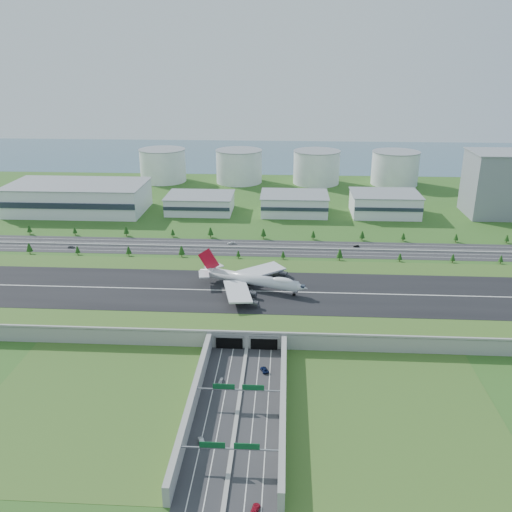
# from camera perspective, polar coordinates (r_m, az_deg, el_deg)

# --- Properties ---
(ground) EXTENTS (1200.00, 1200.00, 0.00)m
(ground) POSITION_cam_1_polar(r_m,az_deg,el_deg) (312.67, -0.31, -5.08)
(ground) COLOR #2B4616
(ground) RESTS_ON ground
(airfield_deck) EXTENTS (520.00, 100.00, 9.20)m
(airfield_deck) POSITION_cam_1_polar(r_m,az_deg,el_deg) (310.82, -0.31, -4.40)
(airfield_deck) COLOR gray
(airfield_deck) RESTS_ON ground
(underpass_road) EXTENTS (38.80, 120.40, 8.00)m
(underpass_road) POSITION_cam_1_polar(r_m,az_deg,el_deg) (225.53, -1.95, -15.32)
(underpass_road) COLOR #28282B
(underpass_road) RESTS_ON ground
(sign_gantry_near) EXTENTS (38.70, 0.70, 9.80)m
(sign_gantry_near) POSITION_cam_1_polar(r_m,az_deg,el_deg) (227.04, -1.86, -13.95)
(sign_gantry_near) COLOR gray
(sign_gantry_near) RESTS_ON ground
(sign_gantry_far) EXTENTS (38.70, 0.70, 9.80)m
(sign_gantry_far) POSITION_cam_1_polar(r_m,az_deg,el_deg) (199.40, -2.80, -19.67)
(sign_gantry_far) COLOR gray
(sign_gantry_far) RESTS_ON ground
(north_expressway) EXTENTS (560.00, 36.00, 0.12)m
(north_expressway) POSITION_cam_1_polar(r_m,az_deg,el_deg) (400.19, 0.55, 0.85)
(north_expressway) COLOR #28282B
(north_expressway) RESTS_ON ground
(tree_row) EXTENTS (507.33, 48.68, 8.44)m
(tree_row) POSITION_cam_1_polar(r_m,az_deg,el_deg) (398.81, 1.42, 1.48)
(tree_row) COLOR #3D2819
(tree_row) RESTS_ON ground
(hangar_west) EXTENTS (120.00, 60.00, 25.00)m
(hangar_west) POSITION_cam_1_polar(r_m,az_deg,el_deg) (517.39, -18.19, 5.86)
(hangar_west) COLOR silver
(hangar_west) RESTS_ON ground
(hangar_mid_a) EXTENTS (58.00, 42.00, 15.00)m
(hangar_mid_a) POSITION_cam_1_polar(r_m,az_deg,el_deg) (494.36, -5.90, 5.53)
(hangar_mid_a) COLOR silver
(hangar_mid_a) RESTS_ON ground
(hangar_mid_b) EXTENTS (58.00, 42.00, 17.00)m
(hangar_mid_b) POSITION_cam_1_polar(r_m,az_deg,el_deg) (487.97, 4.05, 5.51)
(hangar_mid_b) COLOR silver
(hangar_mid_b) RESTS_ON ground
(hangar_mid_c) EXTENTS (58.00, 42.00, 19.00)m
(hangar_mid_c) POSITION_cam_1_polar(r_m,az_deg,el_deg) (495.37, 13.38, 5.34)
(hangar_mid_c) COLOR silver
(hangar_mid_c) RESTS_ON ground
(office_tower) EXTENTS (46.00, 46.00, 55.00)m
(office_tower) POSITION_cam_1_polar(r_m,az_deg,el_deg) (521.02, 23.87, 6.92)
(office_tower) COLOR gray
(office_tower) RESTS_ON ground
(fuel_tank_a) EXTENTS (50.00, 50.00, 35.00)m
(fuel_tank_a) POSITION_cam_1_polar(r_m,az_deg,el_deg) (618.30, -9.77, 9.36)
(fuel_tank_a) COLOR silver
(fuel_tank_a) RESTS_ON ground
(fuel_tank_b) EXTENTS (50.00, 50.00, 35.00)m
(fuel_tank_b) POSITION_cam_1_polar(r_m,az_deg,el_deg) (605.04, -1.79, 9.40)
(fuel_tank_b) COLOR silver
(fuel_tank_b) RESTS_ON ground
(fuel_tank_c) EXTENTS (50.00, 50.00, 35.00)m
(fuel_tank_c) POSITION_cam_1_polar(r_m,az_deg,el_deg) (603.58, 6.38, 9.26)
(fuel_tank_c) COLOR silver
(fuel_tank_c) RESTS_ON ground
(fuel_tank_d) EXTENTS (50.00, 50.00, 35.00)m
(fuel_tank_d) POSITION_cam_1_polar(r_m,az_deg,el_deg) (613.99, 14.42, 8.94)
(fuel_tank_d) COLOR silver
(fuel_tank_d) RESTS_ON ground
(bay_water) EXTENTS (1200.00, 260.00, 0.06)m
(bay_water) POSITION_cam_1_polar(r_m,az_deg,el_deg) (773.22, 1.97, 10.57)
(bay_water) COLOR #3A5C6F
(bay_water) RESTS_ON ground
(boeing_747) EXTENTS (65.34, 60.68, 21.08)m
(boeing_747) POSITION_cam_1_polar(r_m,az_deg,el_deg) (310.20, -0.44, -2.46)
(boeing_747) COLOR silver
(boeing_747) RESTS_ON airfield_deck
(car_0) EXTENTS (2.17, 4.38, 1.43)m
(car_0) POSITION_cam_1_polar(r_m,az_deg,el_deg) (244.29, -3.73, -12.95)
(car_0) COLOR silver
(car_0) RESTS_ON ground
(car_1) EXTENTS (3.67, 5.45, 1.70)m
(car_1) POSITION_cam_1_polar(r_m,az_deg,el_deg) (212.58, -5.75, -18.87)
(car_1) COLOR silver
(car_1) RESTS_ON ground
(car_2) EXTENTS (4.64, 6.34, 1.60)m
(car_2) POSITION_cam_1_polar(r_m,az_deg,el_deg) (250.91, 0.88, -11.88)
(car_2) COLOR #0B1437
(car_2) RESTS_ON ground
(car_3) EXTENTS (3.55, 6.07, 1.65)m
(car_3) POSITION_cam_1_polar(r_m,az_deg,el_deg) (188.42, -0.10, -25.10)
(car_3) COLOR maroon
(car_3) RESTS_ON ground
(car_4) EXTENTS (5.00, 2.62, 1.62)m
(car_4) POSITION_cam_1_polar(r_m,az_deg,el_deg) (422.81, -18.88, 0.92)
(car_4) COLOR slate
(car_4) RESTS_ON ground
(car_5) EXTENTS (4.50, 1.99, 1.44)m
(car_5) POSITION_cam_1_polar(r_m,az_deg,el_deg) (408.86, 10.49, 1.04)
(car_5) COLOR black
(car_5) RESTS_ON ground
(car_7) EXTENTS (6.05, 3.22, 1.67)m
(car_7) POSITION_cam_1_polar(r_m,az_deg,el_deg) (408.77, -2.64, 1.39)
(car_7) COLOR white
(car_7) RESTS_ON ground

